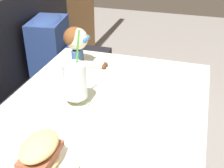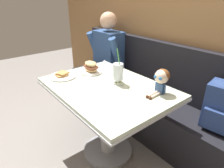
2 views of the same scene
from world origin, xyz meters
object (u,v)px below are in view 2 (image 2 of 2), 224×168
Objects in this scene: milkshake_glass at (118,72)px; seated_doll at (161,78)px; toast_plate at (63,76)px; diner_patron at (106,54)px; sandwich_plate at (91,68)px; butter_knife at (104,63)px.

seated_doll is (0.35, 0.14, 0.03)m from milkshake_glass.
diner_patron is at bearing 113.90° from toast_plate.
toast_plate is 0.28m from sandwich_plate.
seated_doll is at bearing 29.95° from toast_plate.
butter_knife is (-0.15, 0.28, -0.04)m from sandwich_plate.
milkshake_glass reaches higher than toast_plate.
diner_patron is (-0.28, 0.24, -0.00)m from butter_knife.
seated_doll is (0.86, -0.10, 0.12)m from butter_knife.
toast_plate is 1.25× the size of butter_knife.
butter_knife is 0.91× the size of seated_doll.
seated_doll reaches higher than sandwich_plate.
butter_knife is (-0.07, 0.55, -0.01)m from toast_plate.
sandwich_plate is 0.67m from diner_patron.
diner_patron reaches higher than sandwich_plate.
sandwich_plate is at bearing -50.59° from diner_patron.
seated_doll is at bearing 21.68° from milkshake_glass.
sandwich_plate reaches higher than butter_knife.
milkshake_glass is 0.92m from diner_patron.
toast_plate is at bearing -144.28° from milkshake_glass.
toast_plate is 0.54m from milkshake_glass.
sandwich_plate is (0.07, 0.27, 0.03)m from toast_plate.
milkshake_glass is 0.57m from butter_knife.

